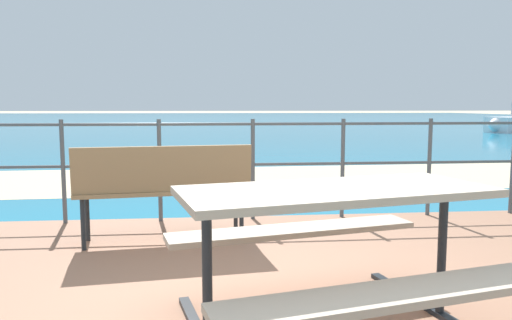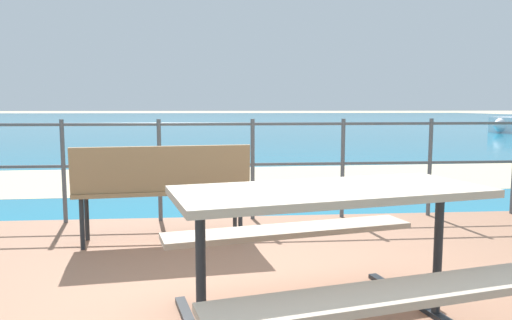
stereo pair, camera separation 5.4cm
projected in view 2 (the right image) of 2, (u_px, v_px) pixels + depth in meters
sea_water at (218, 120)px, 42.41m from camera, size 90.00×90.00×0.01m
beach_strip at (238, 179)px, 8.51m from camera, size 54.07×4.80×0.01m
picnic_table at (330, 228)px, 2.53m from camera, size 1.87×1.69×0.79m
park_bench at (163, 183)px, 4.28m from camera, size 1.56×0.60×0.88m
railing_fence at (253, 158)px, 5.18m from camera, size 5.94×0.04×1.08m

